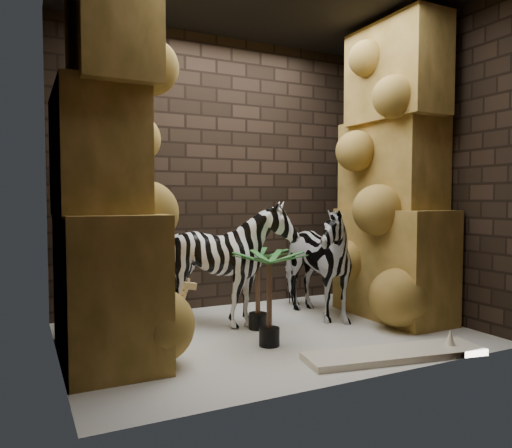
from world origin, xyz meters
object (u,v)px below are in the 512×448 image
palm_back (269,298)px  zebra_right (310,253)px  surfboard (395,354)px  giraffe_toy (164,318)px  zebra_left (228,270)px  palm_front (258,289)px

palm_back → zebra_right: bearing=39.2°
zebra_right → surfboard: zebra_right is taller
zebra_right → giraffe_toy: size_ratio=2.17×
palm_back → surfboard: palm_back is taller
zebra_right → surfboard: 1.50m
surfboard → zebra_left: bearing=129.5°
zebra_right → zebra_left: bearing=176.4°
palm_front → giraffe_toy: bearing=-157.8°
palm_back → surfboard: size_ratio=0.55×
zebra_left → surfboard: zebra_left is taller
zebra_right → palm_front: size_ratio=1.75×
palm_front → palm_back: (-0.14, -0.50, 0.02)m
palm_back → palm_front: bearing=73.9°
palm_front → surfboard: size_ratio=0.53×
surfboard → giraffe_toy: bearing=163.9°
zebra_right → palm_back: 1.10m
giraffe_toy → surfboard: bearing=-28.7°
zebra_left → palm_front: zebra_left is taller
palm_front → surfboard: palm_front is taller
zebra_left → palm_back: bearing=-85.0°
giraffe_toy → palm_front: size_ratio=0.80×
zebra_right → palm_front: zebra_right is taller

